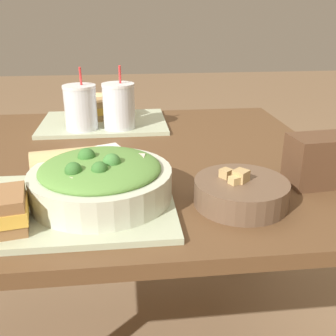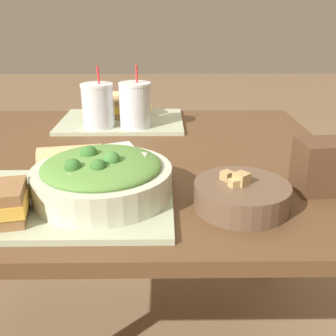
{
  "view_description": "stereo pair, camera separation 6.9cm",
  "coord_description": "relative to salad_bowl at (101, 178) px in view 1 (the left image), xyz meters",
  "views": [
    {
      "loc": [
        0.07,
        -0.97,
        1.06
      ],
      "look_at": [
        0.15,
        -0.28,
        0.77
      ],
      "focal_mm": 42.0,
      "sensor_mm": 36.0,
      "label": 1
    },
    {
      "loc": [
        0.14,
        -0.98,
        1.06
      ],
      "look_at": [
        0.15,
        -0.28,
        0.77
      ],
      "focal_mm": 42.0,
      "sensor_mm": 36.0,
      "label": 2
    }
  ],
  "objects": [
    {
      "name": "napkin_folded",
      "position": [
        -0.04,
        0.28,
        -0.05
      ],
      "size": [
        0.21,
        0.18,
        0.0
      ],
      "color": "silver",
      "rests_on": "dining_table"
    },
    {
      "name": "sandwich_far",
      "position": [
        0.01,
        0.62,
        -0.01
      ],
      "size": [
        0.15,
        0.13,
        0.06
      ],
      "rotation": [
        0.0,
        0.0,
        0.39
      ],
      "color": "tan",
      "rests_on": "tray_far"
    },
    {
      "name": "baguette_near",
      "position": [
        -0.08,
        0.09,
        -0.01
      ],
      "size": [
        0.15,
        0.09,
        0.07
      ],
      "rotation": [
        0.0,
        0.0,
        1.75
      ],
      "color": "tan",
      "rests_on": "tray_near"
    },
    {
      "name": "salad_bowl",
      "position": [
        0.0,
        0.0,
        0.0
      ],
      "size": [
        0.28,
        0.28,
        0.1
      ],
      "color": "beige",
      "rests_on": "tray_near"
    },
    {
      "name": "baguette_far",
      "position": [
        -0.0,
        0.68,
        -0.01
      ],
      "size": [
        0.14,
        0.1,
        0.07
      ],
      "rotation": [
        0.0,
        0.0,
        1.29
      ],
      "color": "tan",
      "rests_on": "tray_far"
    },
    {
      "name": "tray_far",
      "position": [
        -0.02,
        0.58,
        -0.05
      ],
      "size": [
        0.41,
        0.3,
        0.01
      ],
      "color": "#B2BC99",
      "rests_on": "dining_table"
    },
    {
      "name": "drink_cup_dark",
      "position": [
        -0.08,
        0.49,
        0.02
      ],
      "size": [
        0.1,
        0.1,
        0.19
      ],
      "color": "silver",
      "rests_on": "tray_far"
    },
    {
      "name": "soup_bowl",
      "position": [
        0.27,
        -0.03,
        -0.03
      ],
      "size": [
        0.18,
        0.18,
        0.07
      ],
      "color": "brown",
      "rests_on": "dining_table"
    },
    {
      "name": "chip_bag",
      "position": [
        0.46,
        0.04,
        0.0
      ],
      "size": [
        0.14,
        0.1,
        0.11
      ],
      "rotation": [
        0.0,
        0.0,
        0.1
      ],
      "color": "brown",
      "rests_on": "dining_table"
    },
    {
      "name": "drink_cup_red",
      "position": [
        0.03,
        0.49,
        0.02
      ],
      "size": [
        0.1,
        0.1,
        0.19
      ],
      "color": "silver",
      "rests_on": "tray_far"
    },
    {
      "name": "tray_near",
      "position": [
        -0.06,
        -0.02,
        -0.05
      ],
      "size": [
        0.41,
        0.3,
        0.01
      ],
      "color": "#B2BC99",
      "rests_on": "dining_table"
    },
    {
      "name": "dining_table",
      "position": [
        -0.02,
        0.27,
        -0.14
      ],
      "size": [
        1.2,
        0.96,
        0.7
      ],
      "color": "brown",
      "rests_on": "ground_plane"
    }
  ]
}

